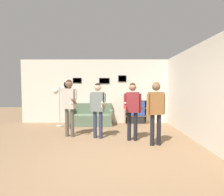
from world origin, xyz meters
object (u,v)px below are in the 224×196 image
person_player_foreground_center (98,105)px  person_spectator_near_bookshelf (156,107)px  person_player_foreground_left (69,101)px  person_watcher_holding_cup (132,105)px  drinking_cup (140,99)px  bottle_on_floor (71,126)px  couch (91,118)px  floor_lamp (59,95)px  bookshelf (136,112)px

person_player_foreground_center → person_spectator_near_bookshelf: (1.57, -0.64, 0.01)m
person_player_foreground_left → person_spectator_near_bookshelf: (2.45, -0.80, -0.07)m
person_watcher_holding_cup → drinking_cup: size_ratio=16.68×
person_spectator_near_bookshelf → person_player_foreground_center: bearing=157.8°
person_player_foreground_left → bottle_on_floor: bearing=102.0°
person_spectator_near_bookshelf → bottle_on_floor: size_ratio=6.26×
person_player_foreground_left → bottle_on_floor: (-0.21, 0.97, -0.99)m
couch → floor_lamp: bearing=-166.4°
person_spectator_near_bookshelf → bottle_on_floor: bearing=146.4°
person_spectator_near_bookshelf → drinking_cup: size_ratio=16.83×
person_player_foreground_center → drinking_cup: bearing=53.3°
person_spectator_near_bookshelf → drinking_cup: (0.00, 2.75, 0.02)m
couch → person_player_foreground_center: person_player_foreground_center is taller
person_player_foreground_center → drinking_cup: person_player_foreground_center is taller
floor_lamp → person_player_foreground_center: bearing=-44.6°
person_player_foreground_left → person_watcher_holding_cup: bearing=-11.6°
couch → bookshelf: size_ratio=1.74×
drinking_cup → person_player_foreground_left: bearing=-141.6°
drinking_cup → bookshelf: bearing=-179.9°
bottle_on_floor → person_player_foreground_left: bearing=-78.0°
bookshelf → person_spectator_near_bookshelf: (0.17, -2.75, 0.52)m
person_player_foreground_center → person_player_foreground_left: bearing=170.0°
person_player_foreground_left → bottle_on_floor: size_ratio=6.61×
bookshelf → person_player_foreground_center: 2.58m
person_player_foreground_left → drinking_cup: 3.14m
bookshelf → bottle_on_floor: (-2.49, -0.98, -0.39)m
bookshelf → floor_lamp: size_ratio=0.63×
couch → person_watcher_holding_cup: bearing=-56.0°
person_player_foreground_center → floor_lamp: bearing=135.4°
bookshelf → person_spectator_near_bookshelf: person_spectator_near_bookshelf is taller
floor_lamp → bottle_on_floor: 1.33m
couch → person_watcher_holding_cup: (1.44, -2.14, 0.73)m
couch → person_player_foreground_center: (0.44, -1.91, 0.72)m
bookshelf → bottle_on_floor: size_ratio=3.74×
drinking_cup → person_watcher_holding_cup: bearing=-103.6°
person_player_foreground_left → bookshelf: bearing=40.4°
person_player_foreground_left → person_watcher_holding_cup: 1.93m
couch → person_spectator_near_bookshelf: (2.00, -2.55, 0.73)m
bookshelf → person_player_foreground_left: 3.06m
person_player_foreground_left → person_spectator_near_bookshelf: size_ratio=1.06×
bookshelf → person_watcher_holding_cup: bearing=-99.6°
bookshelf → person_spectator_near_bookshelf: size_ratio=0.60×
couch → person_player_foreground_left: size_ratio=0.99×
couch → person_spectator_near_bookshelf: person_spectator_near_bookshelf is taller
floor_lamp → drinking_cup: bearing=8.7°
floor_lamp → person_spectator_near_bookshelf: (3.20, -2.26, -0.20)m
bookshelf → drinking_cup: 0.57m
couch → person_player_foreground_left: (-0.45, -1.75, 0.80)m
person_player_foreground_center → person_spectator_near_bookshelf: bearing=-22.2°
couch → person_spectator_near_bookshelf: size_ratio=1.04×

